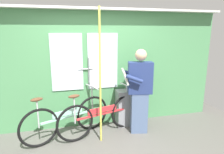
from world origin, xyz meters
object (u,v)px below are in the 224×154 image
at_px(bicycle_near_door, 67,119).
at_px(trash_bin_by_wall, 125,108).
at_px(bicycle_leaning_behind, 102,116).
at_px(passenger_reading_newspaper, 139,90).
at_px(handrail_pole, 100,78).

distance_m(bicycle_near_door, trash_bin_by_wall, 1.20).
relative_size(bicycle_leaning_behind, trash_bin_by_wall, 2.29).
xyz_separation_m(passenger_reading_newspaper, trash_bin_by_wall, (-0.16, 0.36, -0.48)).
height_order(passenger_reading_newspaper, trash_bin_by_wall, passenger_reading_newspaper).
bearing_deg(handrail_pole, bicycle_leaning_behind, 73.77).
distance_m(bicycle_near_door, passenger_reading_newspaper, 1.42).
xyz_separation_m(bicycle_leaning_behind, handrail_pole, (-0.07, -0.24, 0.79)).
bearing_deg(passenger_reading_newspaper, trash_bin_by_wall, -54.84).
bearing_deg(passenger_reading_newspaper, bicycle_leaning_behind, 3.76).
relative_size(passenger_reading_newspaper, trash_bin_by_wall, 2.16).
distance_m(bicycle_leaning_behind, trash_bin_by_wall, 0.60).
xyz_separation_m(bicycle_leaning_behind, passenger_reading_newspaper, (0.70, -0.09, 0.48)).
bearing_deg(handrail_pole, trash_bin_by_wall, 39.69).
xyz_separation_m(bicycle_near_door, passenger_reading_newspaper, (1.34, -0.12, 0.48)).
relative_size(bicycle_near_door, handrail_pole, 0.70).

